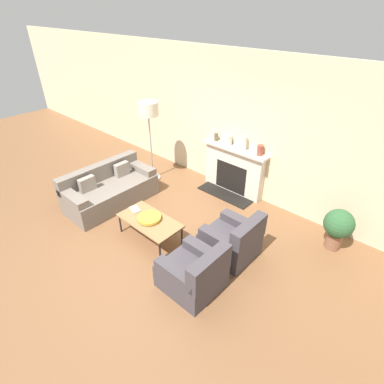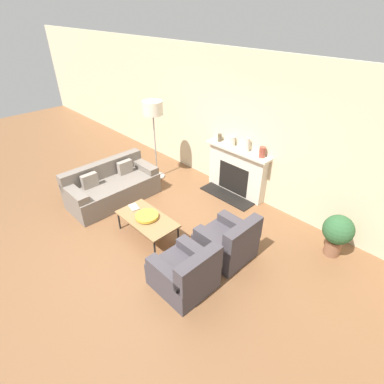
% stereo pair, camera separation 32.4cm
% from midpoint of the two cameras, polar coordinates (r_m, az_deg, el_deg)
% --- Properties ---
extents(ground_plane, '(18.00, 18.00, 0.00)m').
position_cam_midpoint_polar(ground_plane, '(5.47, -7.53, -8.81)').
color(ground_plane, brown).
extents(wall_back, '(18.00, 0.06, 2.90)m').
position_cam_midpoint_polar(wall_back, '(6.32, 10.46, 12.20)').
color(wall_back, beige).
rests_on(wall_back, ground_plane).
extents(fireplace, '(1.52, 0.59, 1.04)m').
position_cam_midpoint_polar(fireplace, '(6.53, 9.80, 3.82)').
color(fireplace, beige).
rests_on(fireplace, ground_plane).
extents(couch, '(0.87, 1.84, 0.78)m').
position_cam_midpoint_polar(couch, '(6.46, -13.61, 0.95)').
color(couch, slate).
rests_on(couch, ground_plane).
extents(armchair_near, '(0.83, 0.76, 0.79)m').
position_cam_midpoint_polar(armchair_near, '(4.45, 0.85, -15.18)').
color(armchair_near, '#423D42').
rests_on(armchair_near, ground_plane).
extents(armchair_far, '(0.83, 0.76, 0.79)m').
position_cam_midpoint_polar(armchair_far, '(4.97, 8.69, -9.43)').
color(armchair_far, '#423D42').
rests_on(armchair_far, ground_plane).
extents(coffee_table, '(1.14, 0.59, 0.40)m').
position_cam_midpoint_polar(coffee_table, '(5.29, -6.86, -5.23)').
color(coffee_table, olive).
rests_on(coffee_table, ground_plane).
extents(bowl, '(0.40, 0.40, 0.07)m').
position_cam_midpoint_polar(bowl, '(5.25, -6.84, -4.59)').
color(bowl, gold).
rests_on(bowl, coffee_table).
extents(book, '(0.25, 0.20, 0.02)m').
position_cam_midpoint_polar(book, '(5.55, -9.37, -2.89)').
color(book, '#B2A893').
rests_on(book, coffee_table).
extents(floor_lamp, '(0.44, 0.44, 1.83)m').
position_cam_midpoint_polar(floor_lamp, '(6.69, -6.03, 14.67)').
color(floor_lamp, gray).
rests_on(floor_lamp, ground_plane).
extents(mantel_vase_left, '(0.09, 0.09, 0.17)m').
position_cam_midpoint_polar(mantel_vase_left, '(6.56, 6.71, 10.23)').
color(mantel_vase_left, brown).
rests_on(mantel_vase_left, fireplace).
extents(mantel_vase_center_left, '(0.13, 0.13, 0.21)m').
position_cam_midpoint_polar(mantel_vase_center_left, '(6.36, 9.06, 9.52)').
color(mantel_vase_center_left, beige).
rests_on(mantel_vase_center_left, fireplace).
extents(mantel_vase_center_right, '(0.08, 0.08, 0.29)m').
position_cam_midpoint_polar(mantel_vase_center_right, '(6.14, 12.02, 8.77)').
color(mantel_vase_center_right, beige).
rests_on(mantel_vase_center_right, fireplace).
extents(mantel_vase_right, '(0.12, 0.12, 0.21)m').
position_cam_midpoint_polar(mantel_vase_right, '(5.98, 14.77, 7.33)').
color(mantel_vase_right, brown).
rests_on(mantel_vase_right, fireplace).
extents(potted_plant, '(0.49, 0.49, 0.75)m').
position_cam_midpoint_polar(potted_plant, '(5.45, 27.54, -6.84)').
color(potted_plant, brown).
rests_on(potted_plant, ground_plane).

